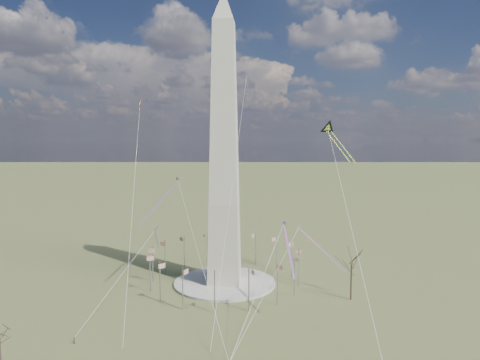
# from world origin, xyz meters

# --- Properties ---
(ground) EXTENTS (2000.00, 2000.00, 0.00)m
(ground) POSITION_xyz_m (0.00, 0.00, 0.00)
(ground) COLOR #4D552A
(ground) RESTS_ON ground
(plaza) EXTENTS (36.00, 36.00, 0.80)m
(plaza) POSITION_xyz_m (0.00, 0.00, 0.40)
(plaza) COLOR beige
(plaza) RESTS_ON ground
(washington_monument) EXTENTS (15.56, 15.56, 100.00)m
(washington_monument) POSITION_xyz_m (0.00, 0.00, 47.95)
(washington_monument) COLOR beige
(washington_monument) RESTS_ON plaza
(flagpole_ring) EXTENTS (54.40, 54.40, 13.00)m
(flagpole_ring) POSITION_xyz_m (-0.00, -0.00, 7.27)
(flagpole_ring) COLOR #B0B2B7
(flagpole_ring) RESTS_ON ground
(tree_near) EXTENTS (9.95, 9.95, 17.42)m
(tree_near) POSITION_xyz_m (41.98, -11.88, 12.42)
(tree_near) COLOR #443129
(tree_near) RESTS_ON ground
(person_west) EXTENTS (0.98, 0.95, 1.60)m
(person_west) POSITION_xyz_m (-32.47, -47.55, 0.80)
(person_west) COLOR gray
(person_west) RESTS_ON ground
(kite_delta_black) EXTENTS (11.63, 18.33, 15.17)m
(kite_delta_black) POSITION_xyz_m (37.66, 15.42, 54.51)
(kite_delta_black) COLOR black
(kite_delta_black) RESTS_ON ground
(kite_diamond_purple) EXTENTS (1.54, 2.69, 8.46)m
(kite_diamond_purple) POSITION_xyz_m (-25.21, 2.56, 17.97)
(kite_diamond_purple) COLOR navy
(kite_diamond_purple) RESTS_ON ground
(kite_streamer_left) EXTENTS (3.76, 18.77, 12.91)m
(kite_streamer_left) POSITION_xyz_m (21.34, -20.01, 20.17)
(kite_streamer_left) COLOR #FF2843
(kite_streamer_left) RESTS_ON ground
(kite_streamer_mid) EXTENTS (9.34, 19.29, 14.09)m
(kite_streamer_mid) POSITION_xyz_m (-20.28, -2.73, 32.04)
(kite_streamer_mid) COLOR #FF2843
(kite_streamer_mid) RESTS_ON ground
(kite_streamer_right) EXTENTS (15.70, 13.52, 13.42)m
(kite_streamer_right) POSITION_xyz_m (31.68, 0.79, 15.27)
(kite_streamer_right) COLOR #FF2843
(kite_streamer_right) RESTS_ON ground
(kite_small_red) EXTENTS (1.53, 1.51, 4.39)m
(kite_small_red) POSITION_xyz_m (-38.41, 28.92, 67.42)
(kite_small_red) COLOR #ED411B
(kite_small_red) RESTS_ON ground
(kite_small_white) EXTENTS (1.22, 1.96, 4.43)m
(kite_small_white) POSITION_xyz_m (4.57, 48.64, 78.56)
(kite_small_white) COLOR silver
(kite_small_white) RESTS_ON ground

